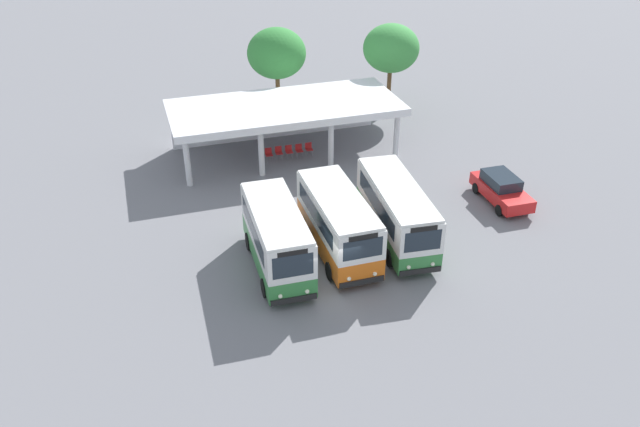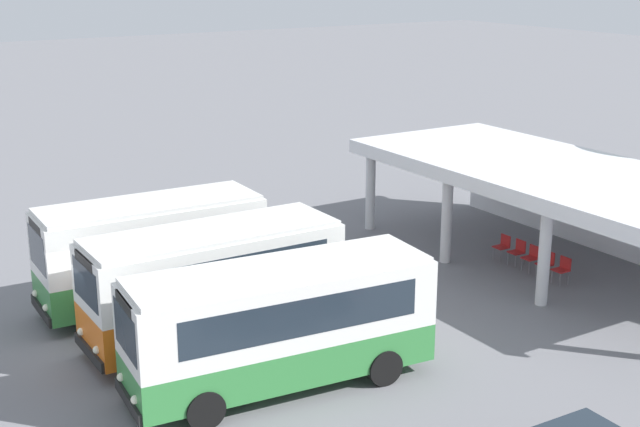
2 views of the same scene
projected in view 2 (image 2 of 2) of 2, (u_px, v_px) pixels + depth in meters
name	position (u px, v px, depth m)	size (l,w,h in m)	color
ground_plane	(106.00, 344.00, 23.36)	(180.00, 180.00, 0.00)	slate
city_bus_nearest_orange	(151.00, 249.00, 25.43)	(2.44, 6.61, 3.20)	black
city_bus_second_in_row	(213.00, 280.00, 23.06)	(2.40, 6.90, 3.14)	black
city_bus_middle_cream	(280.00, 322.00, 20.57)	(2.77, 7.56, 3.05)	black
terminal_canopy	(569.00, 186.00, 28.76)	(14.62, 6.33, 3.40)	silver
waiting_chair_end_by_column	(503.00, 245.00, 29.74)	(0.44, 0.44, 0.86)	slate
waiting_chair_second_from_end	(518.00, 250.00, 29.22)	(0.44, 0.44, 0.86)	slate
waiting_chair_middle_seat	(532.00, 256.00, 28.65)	(0.44, 0.44, 0.86)	slate
waiting_chair_fourth_seat	(546.00, 262.00, 28.09)	(0.44, 0.44, 0.86)	slate
waiting_chair_fifth_seat	(563.00, 268.00, 27.55)	(0.44, 0.44, 0.86)	slate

